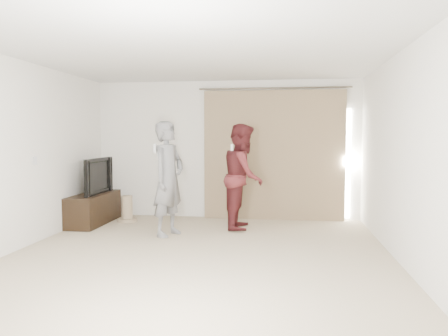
{
  "coord_description": "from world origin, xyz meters",
  "views": [
    {
      "loc": [
        1.08,
        -5.48,
        1.55
      ],
      "look_at": [
        0.17,
        1.2,
        1.06
      ],
      "focal_mm": 35.0,
      "sensor_mm": 36.0,
      "label": 1
    }
  ],
  "objects_px": {
    "tv": "(93,176)",
    "person_man": "(168,179)",
    "person_woman": "(243,176)",
    "tv_console": "(94,209)"
  },
  "relations": [
    {
      "from": "tv",
      "to": "person_man",
      "type": "distance_m",
      "value": 1.73
    },
    {
      "from": "tv",
      "to": "person_woman",
      "type": "relative_size",
      "value": 0.63
    },
    {
      "from": "person_woman",
      "to": "tv",
      "type": "bearing_deg",
      "value": 179.01
    },
    {
      "from": "tv_console",
      "to": "tv",
      "type": "xyz_separation_m",
      "value": [
        0.0,
        0.0,
        0.59
      ]
    },
    {
      "from": "person_man",
      "to": "tv",
      "type": "bearing_deg",
      "value": 155.22
    },
    {
      "from": "tv_console",
      "to": "person_man",
      "type": "distance_m",
      "value": 1.84
    },
    {
      "from": "tv_console",
      "to": "tv",
      "type": "height_order",
      "value": "tv"
    },
    {
      "from": "tv_console",
      "to": "person_man",
      "type": "bearing_deg",
      "value": -24.78
    },
    {
      "from": "tv_console",
      "to": "person_man",
      "type": "xyz_separation_m",
      "value": [
        1.57,
        -0.73,
        0.63
      ]
    },
    {
      "from": "person_man",
      "to": "person_woman",
      "type": "xyz_separation_m",
      "value": [
        1.11,
        0.68,
        -0.01
      ]
    }
  ]
}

